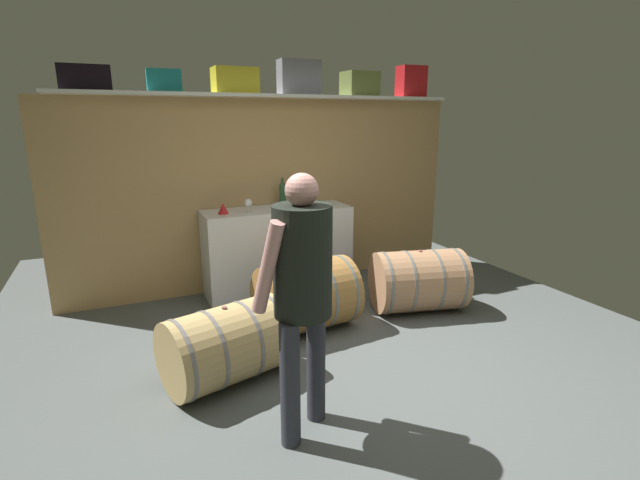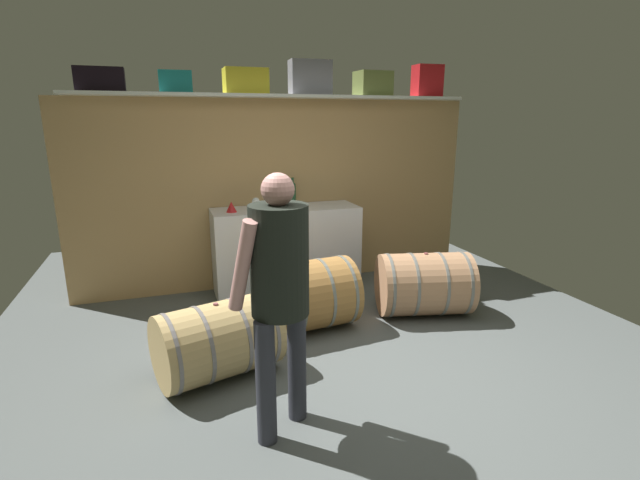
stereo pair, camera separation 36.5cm
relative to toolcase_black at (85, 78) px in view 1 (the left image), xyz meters
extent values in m
cube|color=#525857|center=(1.73, -1.67, -2.25)|extent=(5.77, 8.07, 0.02)
cube|color=tan|center=(1.73, 0.15, -1.19)|extent=(4.57, 0.10, 2.10)
cube|color=white|center=(1.73, 0.00, -0.13)|extent=(4.21, 0.40, 0.03)
cube|color=black|center=(0.00, 0.00, 0.00)|extent=(0.44, 0.26, 0.22)
cube|color=#187E80|center=(0.67, 0.00, -0.01)|extent=(0.32, 0.23, 0.21)
cube|color=yellow|center=(1.36, 0.00, 0.02)|extent=(0.44, 0.29, 0.25)
cube|color=gray|center=(2.06, 0.00, 0.07)|extent=(0.44, 0.22, 0.36)
cube|color=olive|center=(2.79, 0.00, 0.02)|extent=(0.39, 0.30, 0.26)
cube|color=red|center=(3.49, 0.00, 0.07)|extent=(0.32, 0.24, 0.36)
cube|color=white|center=(1.72, -0.17, -1.77)|extent=(1.59, 0.52, 0.95)
cylinder|color=#285333|center=(1.84, -0.03, -1.19)|extent=(0.07, 0.07, 0.21)
sphere|color=#285333|center=(1.84, -0.03, -1.07)|extent=(0.07, 0.07, 0.07)
cylinder|color=#285333|center=(1.84, -0.03, -1.02)|extent=(0.03, 0.03, 0.08)
cylinder|color=white|center=(1.37, -0.28, -1.29)|extent=(0.07, 0.07, 0.00)
cylinder|color=white|center=(1.37, -0.28, -1.25)|extent=(0.01, 0.01, 0.07)
sphere|color=white|center=(1.37, -0.28, -1.18)|extent=(0.08, 0.08, 0.08)
sphere|color=maroon|center=(1.37, -0.28, -1.20)|extent=(0.05, 0.05, 0.05)
cone|color=red|center=(1.13, -0.22, -1.24)|extent=(0.11, 0.11, 0.11)
cylinder|color=tan|center=(2.83, -1.24, -1.93)|extent=(1.00, 0.80, 0.61)
cylinder|color=slate|center=(2.48, -1.15, -1.93)|extent=(0.17, 0.61, 0.62)
cylinder|color=slate|center=(2.70, -1.21, -1.93)|extent=(0.17, 0.61, 0.62)
cylinder|color=slate|center=(2.97, -1.27, -1.93)|extent=(0.17, 0.61, 0.62)
cylinder|color=slate|center=(3.19, -1.33, -1.93)|extent=(0.17, 0.61, 0.62)
cylinder|color=#964C4D|center=(2.83, -1.24, -1.62)|extent=(0.04, 0.04, 0.01)
cylinder|color=#A6733A|center=(1.64, -1.19, -1.92)|extent=(0.91, 0.72, 0.64)
cylinder|color=slate|center=(1.29, -1.22, -1.92)|extent=(0.09, 0.65, 0.65)
cylinder|color=slate|center=(1.51, -1.20, -1.92)|extent=(0.09, 0.65, 0.65)
cylinder|color=slate|center=(1.78, -1.18, -1.92)|extent=(0.09, 0.65, 0.65)
cylinder|color=slate|center=(2.00, -1.15, -1.92)|extent=(0.09, 0.65, 0.65)
cylinder|color=#92543F|center=(1.64, -1.19, -1.59)|extent=(0.04, 0.04, 0.01)
cylinder|color=tan|center=(0.77, -1.76, -1.95)|extent=(0.99, 0.78, 0.57)
cylinder|color=slate|center=(0.42, -1.86, -1.95)|extent=(0.18, 0.56, 0.58)
cylinder|color=slate|center=(0.64, -1.79, -1.95)|extent=(0.18, 0.56, 0.58)
cylinder|color=slate|center=(0.91, -1.72, -1.95)|extent=(0.18, 0.56, 0.58)
cylinder|color=slate|center=(1.13, -1.66, -1.95)|extent=(0.18, 0.56, 0.58)
cylinder|color=brown|center=(0.77, -1.76, -1.66)|extent=(0.04, 0.04, 0.01)
cylinder|color=#2F3039|center=(1.20, -2.43, -1.85)|extent=(0.12, 0.12, 0.78)
cylinder|color=#2F3039|center=(0.96, -2.60, -1.85)|extent=(0.12, 0.12, 0.78)
cylinder|color=black|center=(1.08, -2.51, -1.13)|extent=(0.34, 0.34, 0.65)
sphere|color=#D2938A|center=(1.08, -2.51, -0.73)|extent=(0.19, 0.19, 0.19)
cylinder|color=#D2938A|center=(1.18, -2.32, -1.14)|extent=(0.17, 0.20, 0.55)
cylinder|color=#D2938A|center=(0.86, -2.55, -1.14)|extent=(0.20, 0.23, 0.55)
camera|label=1|loc=(0.16, -4.84, -0.35)|focal=25.92mm
camera|label=2|loc=(0.50, -4.97, -0.35)|focal=25.92mm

